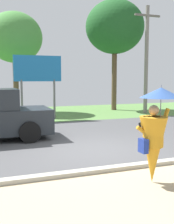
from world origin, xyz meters
TOP-DOWN VIEW (x-y plane):
  - ground_plane at (0.00, 2.95)m, footprint 40.00×22.00m
  - monk_pedestrian at (0.10, -3.02)m, footprint 1.03×0.91m
  - utility_pole at (6.57, 7.70)m, footprint 1.80×0.24m
  - roadside_billboard at (-0.49, 7.34)m, footprint 2.60×0.12m
  - tree_left_far at (-1.26, 11.15)m, footprint 3.61×3.61m
  - tree_center_back at (5.52, 10.22)m, footprint 4.10×4.10m

SIDE VIEW (x-z plane):
  - ground_plane at x=0.00m, z-range -0.15..0.05m
  - monk_pedestrian at x=0.10m, z-range 0.00..2.13m
  - roadside_billboard at x=-0.49m, z-range 0.80..4.30m
  - utility_pole at x=6.57m, z-range 0.17..6.97m
  - tree_left_far at x=-1.26m, z-range 1.60..8.17m
  - tree_center_back at x=5.52m, z-range 1.96..9.67m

